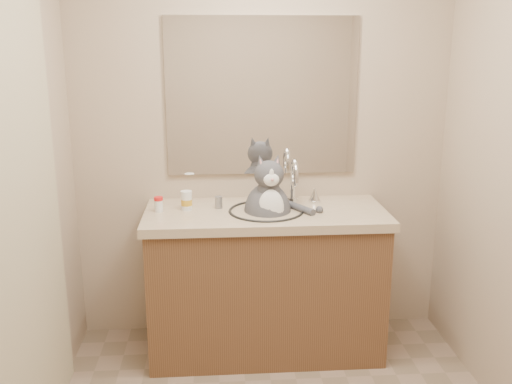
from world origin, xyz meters
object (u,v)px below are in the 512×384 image
pill_bottle_redcap (159,204)px  cat (268,209)px  grey_canister (219,202)px  pill_bottle_orange (187,201)px

pill_bottle_redcap → cat: bearing=-3.1°
pill_bottle_redcap → grey_canister: pill_bottle_redcap is taller
pill_bottle_redcap → grey_canister: (0.33, 0.04, -0.01)m
pill_bottle_redcap → pill_bottle_orange: bearing=9.8°
cat → grey_canister: size_ratio=7.76×
cat → pill_bottle_redcap: bearing=171.3°
pill_bottle_orange → grey_canister: (0.18, 0.02, -0.02)m
cat → pill_bottle_orange: cat is taller
cat → grey_canister: bearing=158.7°
grey_canister → cat: bearing=-15.7°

